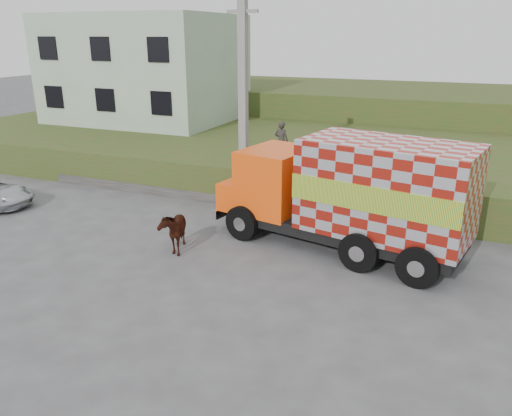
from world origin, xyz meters
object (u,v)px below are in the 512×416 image
at_px(cow, 173,229).
at_px(pedestrian, 281,141).
at_px(utility_pole, 243,100).
at_px(cargo_truck, 351,194).

height_order(cow, pedestrian, pedestrian).
xyz_separation_m(utility_pole, cargo_truck, (4.91, -2.98, -2.24)).
bearing_deg(utility_pole, pedestrian, 53.50).
distance_m(cargo_truck, pedestrian, 5.87).
height_order(utility_pole, cargo_truck, utility_pole).
xyz_separation_m(utility_pole, pedestrian, (1.05, 1.42, -1.76)).
bearing_deg(cargo_truck, utility_pole, 160.67).
distance_m(utility_pole, pedestrian, 2.49).
xyz_separation_m(cow, pedestrian, (1.22, 6.52, 1.64)).
distance_m(utility_pole, cow, 6.12).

